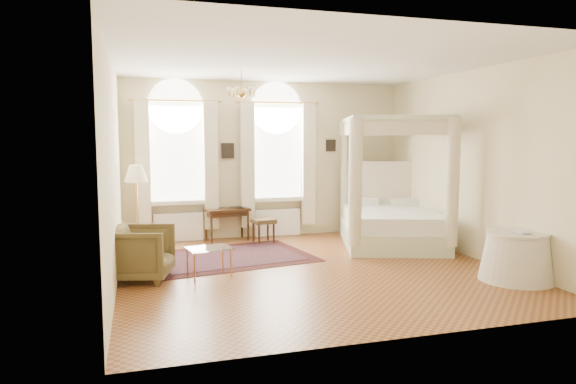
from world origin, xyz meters
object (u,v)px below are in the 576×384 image
at_px(armchair, 141,253).
at_px(stool, 263,223).
at_px(canopy_bed, 392,217).
at_px(floor_lamp, 136,178).
at_px(side_table, 517,257).
at_px(coffee_table, 209,250).
at_px(writing_desk, 227,213).
at_px(nightstand, 386,220).

bearing_deg(armchair, stool, -32.38).
height_order(canopy_bed, floor_lamp, canopy_bed).
relative_size(stool, side_table, 0.45).
relative_size(floor_lamp, side_table, 1.51).
relative_size(coffee_table, side_table, 0.68).
bearing_deg(canopy_bed, coffee_table, -161.10).
xyz_separation_m(writing_desk, stool, (0.68, -0.39, -0.17)).
bearing_deg(stool, floor_lamp, -173.84).
relative_size(nightstand, coffee_table, 0.75).
distance_m(writing_desk, coffee_table, 2.77).
xyz_separation_m(writing_desk, floor_lamp, (-1.77, -0.66, 0.81)).
xyz_separation_m(canopy_bed, coffee_table, (-3.77, -1.29, -0.17)).
distance_m(coffee_table, floor_lamp, 2.47).
distance_m(canopy_bed, writing_desk, 3.33).
bearing_deg(side_table, writing_desk, 131.02).
height_order(floor_lamp, side_table, floor_lamp).
relative_size(nightstand, floor_lamp, 0.34).
height_order(nightstand, writing_desk, writing_desk).
bearing_deg(writing_desk, armchair, -123.97).
height_order(armchair, side_table, armchair).
bearing_deg(canopy_bed, side_table, -78.02).
height_order(stool, floor_lamp, floor_lamp).
xyz_separation_m(armchair, floor_lamp, (-0.04, 1.91, 0.98)).
distance_m(writing_desk, floor_lamp, 2.06).
bearing_deg(side_table, floor_lamp, 146.97).
bearing_deg(side_table, stool, 128.03).
bearing_deg(nightstand, writing_desk, 180.00).
height_order(canopy_bed, writing_desk, canopy_bed).
bearing_deg(canopy_bed, armchair, -165.97).
bearing_deg(nightstand, canopy_bed, -113.24).
distance_m(nightstand, writing_desk, 3.64).
height_order(canopy_bed, stool, canopy_bed).
relative_size(canopy_bed, nightstand, 4.98).
bearing_deg(armchair, writing_desk, -18.46).
bearing_deg(armchair, nightstand, -48.87).
distance_m(writing_desk, armchair, 3.10).
bearing_deg(nightstand, side_table, -90.00).
distance_m(coffee_table, side_table, 4.61).
bearing_deg(armchair, side_table, -91.11).
distance_m(canopy_bed, nightstand, 1.53).
relative_size(stool, armchair, 0.54).
distance_m(nightstand, armchair, 5.94).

